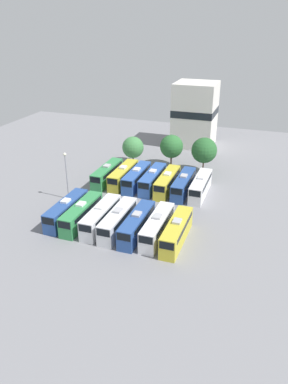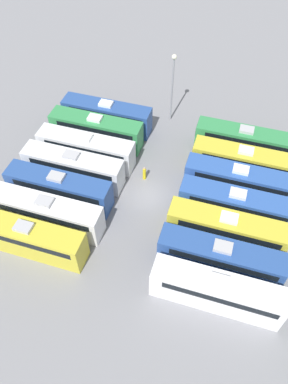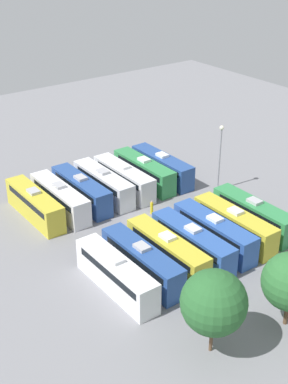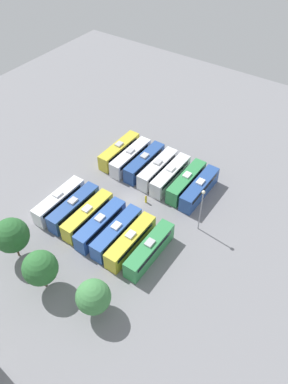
% 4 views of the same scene
% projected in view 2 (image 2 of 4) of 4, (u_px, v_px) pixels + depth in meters
% --- Properties ---
extents(ground_plane, '(118.64, 118.64, 0.00)m').
position_uv_depth(ground_plane, '(149.00, 196.00, 40.43)').
color(ground_plane, gray).
extents(bus_0, '(2.45, 11.14, 3.74)m').
position_uv_depth(bus_0, '(107.00, 115.00, 46.50)').
color(bus_0, '#284C93').
rests_on(bus_0, ground_plane).
extents(bus_1, '(2.45, 11.14, 3.74)m').
position_uv_depth(bus_1, '(97.00, 129.00, 44.72)').
color(bus_1, '#338C4C').
rests_on(bus_1, ground_plane).
extents(bus_2, '(2.45, 11.14, 3.74)m').
position_uv_depth(bus_2, '(86.00, 149.00, 42.56)').
color(bus_2, silver).
rests_on(bus_2, ground_plane).
extents(bus_3, '(2.45, 11.14, 3.74)m').
position_uv_depth(bus_3, '(74.00, 167.00, 40.71)').
color(bus_3, silver).
rests_on(bus_3, ground_plane).
extents(bus_4, '(2.45, 11.14, 3.74)m').
position_uv_depth(bus_4, '(59.00, 188.00, 38.72)').
color(bus_4, '#284C93').
rests_on(bus_4, ground_plane).
extents(bus_5, '(2.45, 11.14, 3.74)m').
position_uv_depth(bus_5, '(48.00, 212.00, 36.66)').
color(bus_5, white).
rests_on(bus_5, ground_plane).
extents(bus_6, '(2.45, 11.14, 3.74)m').
position_uv_depth(bus_6, '(28.00, 237.00, 34.77)').
color(bus_6, gold).
rests_on(bus_6, ground_plane).
extents(bus_7, '(2.45, 11.14, 3.74)m').
position_uv_depth(bus_7, '(244.00, 141.00, 43.38)').
color(bus_7, '#338C4C').
rests_on(bus_7, ground_plane).
extents(bus_8, '(2.45, 11.14, 3.74)m').
position_uv_depth(bus_8, '(243.00, 162.00, 41.19)').
color(bus_8, gold).
rests_on(bus_8, ground_plane).
extents(bus_9, '(2.45, 11.14, 3.74)m').
position_uv_depth(bus_9, '(238.00, 181.00, 39.37)').
color(bus_9, '#2D56A8').
rests_on(bus_9, ground_plane).
extents(bus_10, '(2.45, 11.14, 3.74)m').
position_uv_depth(bus_10, '(235.00, 205.00, 37.29)').
color(bus_10, '#2D56A8').
rests_on(bus_10, ground_plane).
extents(bus_11, '(2.45, 11.14, 3.74)m').
position_uv_depth(bus_11, '(226.00, 229.00, 35.42)').
color(bus_11, gold).
rests_on(bus_11, ground_plane).
extents(bus_12, '(2.45, 11.14, 3.74)m').
position_uv_depth(bus_12, '(220.00, 257.00, 33.41)').
color(bus_12, '#284C93').
rests_on(bus_12, ground_plane).
extents(bus_13, '(2.45, 11.14, 3.74)m').
position_uv_depth(bus_13, '(217.00, 291.00, 31.33)').
color(bus_13, white).
rests_on(bus_13, ground_plane).
extents(worker_person, '(0.36, 0.36, 1.78)m').
position_uv_depth(worker_person, '(144.00, 173.00, 41.47)').
color(worker_person, gold).
rests_on(worker_person, ground_plane).
extents(light_pole, '(0.60, 0.60, 9.13)m').
position_uv_depth(light_pole, '(173.00, 78.00, 44.29)').
color(light_pole, gray).
rests_on(light_pole, ground_plane).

